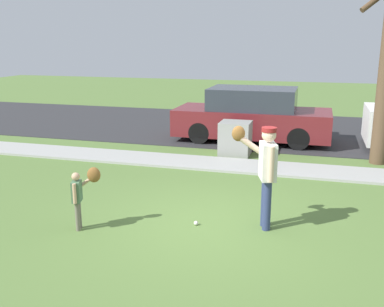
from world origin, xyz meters
TOP-DOWN VIEW (x-y plane):
  - ground_plane at (0.00, 3.50)m, footprint 48.00×48.00m
  - sidewalk_strip at (0.00, 3.60)m, footprint 36.00×1.20m
  - road_surface at (0.00, 8.60)m, footprint 36.00×6.80m
  - person_adult at (0.84, 0.08)m, footprint 0.81×0.59m
  - person_child at (-2.03, -0.78)m, footprint 0.43×0.49m
  - baseball at (-0.26, -0.15)m, footprint 0.07×0.07m
  - utility_cabinet at (-0.50, 4.76)m, footprint 0.82×0.77m
  - parked_suv_maroon at (-0.32, 6.61)m, footprint 4.70×1.90m

SIDE VIEW (x-z plane):
  - ground_plane at x=0.00m, z-range 0.00..0.00m
  - road_surface at x=0.00m, z-range 0.00..0.02m
  - sidewalk_strip at x=0.00m, z-range 0.00..0.06m
  - baseball at x=-0.26m, z-range 0.00..0.07m
  - utility_cabinet at x=-0.50m, z-range 0.00..0.92m
  - person_child at x=-2.03m, z-range 0.15..1.19m
  - parked_suv_maroon at x=-0.32m, z-range -0.02..1.60m
  - person_adult at x=0.84m, z-range 0.21..1.93m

